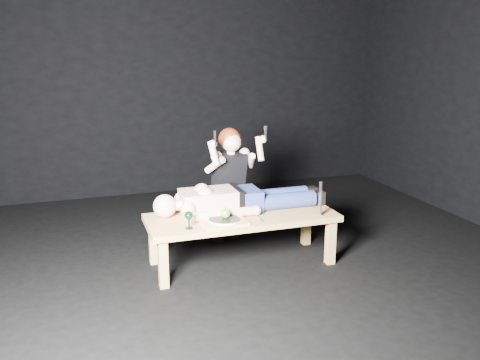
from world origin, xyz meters
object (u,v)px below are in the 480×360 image
(kneeling_woman, at_px, (226,184))
(goblet, at_px, (189,220))
(table, at_px, (242,239))
(carving_knife, at_px, (320,199))
(lying_man, at_px, (242,196))
(serving_tray, at_px, (224,222))

(kneeling_woman, xyz_separation_m, goblet, (-0.54, -0.76, -0.06))
(table, xyz_separation_m, carving_knife, (0.63, -0.23, 0.38))
(lying_man, xyz_separation_m, carving_knife, (0.58, -0.37, 0.02))
(carving_knife, bearing_deg, serving_tray, 175.37)
(serving_tray, relative_size, goblet, 2.49)
(lying_man, bearing_deg, carving_knife, -31.98)
(kneeling_woman, height_order, serving_tray, kneeling_woman)
(goblet, xyz_separation_m, carving_knife, (1.14, -0.04, 0.08))
(kneeling_woman, height_order, goblet, kneeling_woman)
(lying_man, bearing_deg, table, -109.38)
(serving_tray, xyz_separation_m, carving_knife, (0.84, -0.07, 0.14))
(table, relative_size, kneeling_woman, 1.40)
(lying_man, height_order, carving_knife, carving_knife)
(lying_man, bearing_deg, goblet, -149.43)
(table, distance_m, goblet, 0.62)
(table, bearing_deg, kneeling_woman, 87.18)
(table, bearing_deg, goblet, -159.30)
(goblet, distance_m, carving_knife, 1.15)
(kneeling_woman, xyz_separation_m, carving_knife, (0.60, -0.80, 0.02))
(kneeling_woman, bearing_deg, carving_knife, -62.63)
(serving_tray, xyz_separation_m, goblet, (-0.30, -0.03, 0.06))
(lying_man, relative_size, carving_knife, 5.22)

